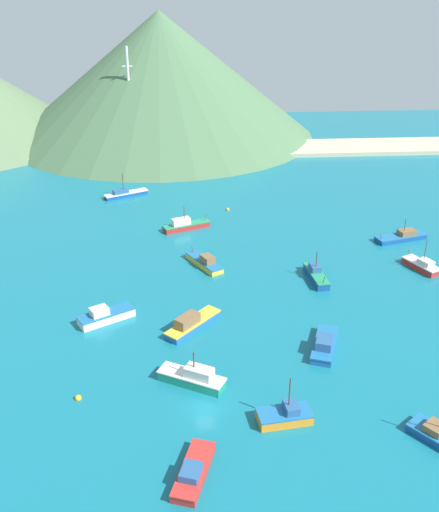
{
  "coord_description": "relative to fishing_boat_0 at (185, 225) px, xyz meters",
  "views": [
    {
      "loc": [
        -2.28,
        -60.35,
        51.22
      ],
      "look_at": [
        4.61,
        40.32,
        1.99
      ],
      "focal_mm": 41.86,
      "sensor_mm": 36.0,
      "label": 1
    }
  ],
  "objects": [
    {
      "name": "fishing_boat_10",
      "position": [
        11.41,
        -61.17,
        -0.1
      ],
      "size": [
        7.13,
        4.04,
        6.54
      ],
      "color": "orange",
      "rests_on": "ground"
    },
    {
      "name": "fishing_boat_9",
      "position": [
        0.21,
        -53.15,
        0.12
      ],
      "size": [
        9.54,
        6.81,
        5.31
      ],
      "color": "#198466",
      "rests_on": "ground"
    },
    {
      "name": "ground",
      "position": [
        1.57,
        -28.11,
        -1.22
      ],
      "size": [
        260.0,
        280.0,
        0.5
      ],
      "color": "#146B7F"
    },
    {
      "name": "fishing_boat_5",
      "position": [
        -13.34,
        -36.06,
        -0.02
      ],
      "size": [
        9.3,
        7.02,
        2.66
      ],
      "color": "silver",
      "rests_on": "ground"
    },
    {
      "name": "fishing_boat_6",
      "position": [
        0.34,
        -39.31,
        -0.0
      ],
      "size": [
        9.23,
        9.74,
        2.74
      ],
      "color": "#1E5BA8",
      "rests_on": "ground"
    },
    {
      "name": "buoy_0",
      "position": [
        -14.99,
        -55.21,
        -0.82
      ],
      "size": [
        0.88,
        0.88,
        0.88
      ],
      "color": "gold",
      "rests_on": "ground"
    },
    {
      "name": "fishing_boat_13",
      "position": [
        3.4,
        -17.79,
        -0.14
      ],
      "size": [
        7.07,
        9.77,
        2.5
      ],
      "color": "gold",
      "rests_on": "ground"
    },
    {
      "name": "radio_tower",
      "position": [
        -14.95,
        60.25,
        14.73
      ],
      "size": [
        3.08,
        2.46,
        30.78
      ],
      "color": "silver",
      "rests_on": "ground"
    },
    {
      "name": "fishing_boat_4",
      "position": [
        19.81,
        -46.28,
        -0.1
      ],
      "size": [
        6.17,
        10.0,
        2.5
      ],
      "color": "#1E5BA8",
      "rests_on": "ground"
    },
    {
      "name": "fishing_boat_3",
      "position": [
        23.24,
        -24.57,
        -0.07
      ],
      "size": [
        3.18,
        9.06,
        5.35
      ],
      "color": "#14478C",
      "rests_on": "ground"
    },
    {
      "name": "hill_central",
      "position": [
        -6.04,
        80.79,
        18.56
      ],
      "size": [
        99.73,
        99.73,
        39.06
      ],
      "color": "#476B47",
      "rests_on": "ground"
    },
    {
      "name": "beach_strip",
      "position": [
        1.57,
        59.07,
        -0.37
      ],
      "size": [
        247.0,
        16.15,
        1.2
      ],
      "primitive_type": "cube",
      "color": "#C6B793",
      "rests_on": "ground"
    },
    {
      "name": "fishing_boat_0",
      "position": [
        0.0,
        0.0,
        0.0
      ],
      "size": [
        10.4,
        6.05,
        5.2
      ],
      "color": "red",
      "rests_on": "ground"
    },
    {
      "name": "fishing_boat_8",
      "position": [
        44.7,
        -8.56,
        -0.25
      ],
      "size": [
        11.41,
        5.9,
        4.62
      ],
      "color": "#14478C",
      "rests_on": "ground"
    },
    {
      "name": "fishing_boat_12",
      "position": [
        -14.46,
        21.4,
        -0.26
      ],
      "size": [
        10.79,
        6.84,
        6.05
      ],
      "color": "#14478C",
      "rests_on": "ground"
    },
    {
      "name": "fishing_boat_1",
      "position": [
        43.86,
        -21.94,
        -0.12
      ],
      "size": [
        5.64,
        7.95,
        6.32
      ],
      "color": "red",
      "rests_on": "ground"
    },
    {
      "name": "buoy_1",
      "position": [
        10.03,
        10.48,
        -0.82
      ],
      "size": [
        0.84,
        0.84,
        0.84
      ],
      "color": "gold",
      "rests_on": "ground"
    },
    {
      "name": "fishing_boat_7",
      "position": [
        -0.26,
        -69.47,
        -0.23
      ],
      "size": [
        5.45,
        9.3,
        2.08
      ],
      "color": "red",
      "rests_on": "ground"
    }
  ]
}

